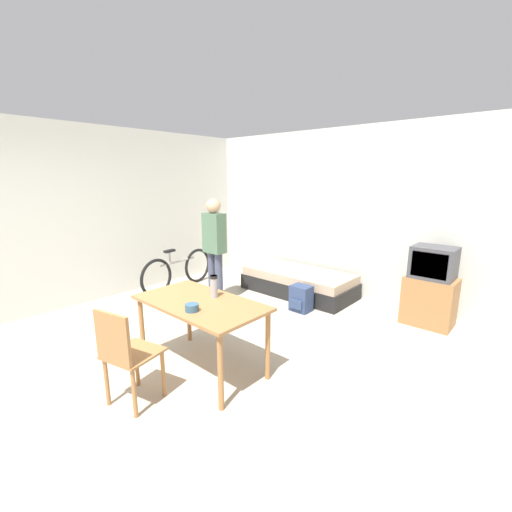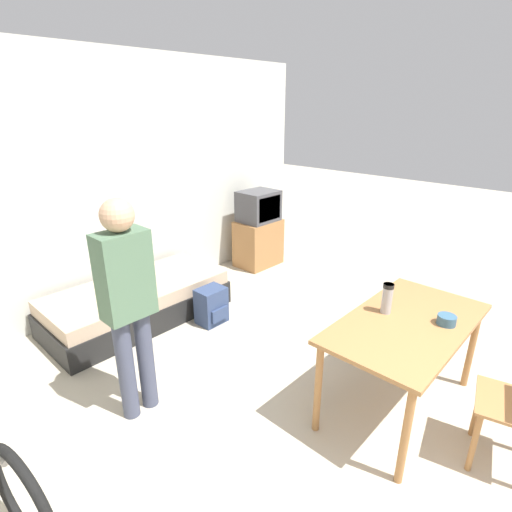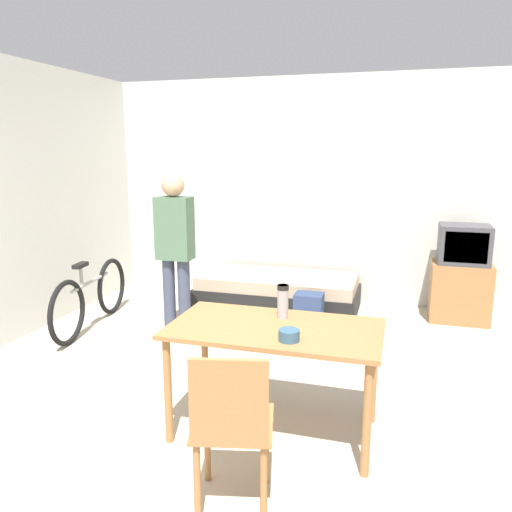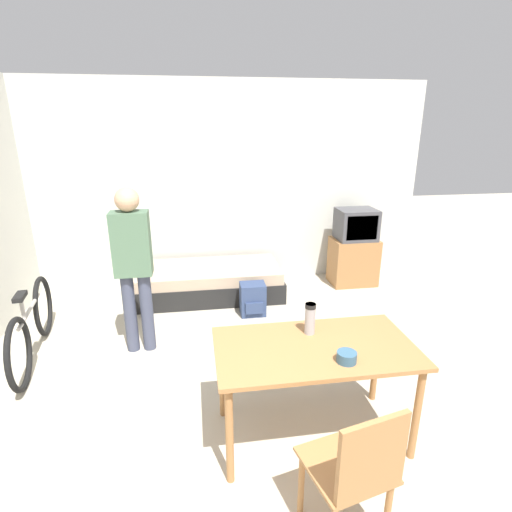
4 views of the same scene
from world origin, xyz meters
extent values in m
plane|color=#B2A893|center=(0.00, 0.00, 0.00)|extent=(20.00, 20.00, 0.00)
cube|color=silver|center=(0.00, 4.00, 1.35)|extent=(5.75, 0.06, 2.70)
cube|color=silver|center=(-2.40, 1.98, 1.35)|extent=(0.06, 4.97, 2.70)
cube|color=black|center=(-0.14, 3.45, 0.13)|extent=(1.87, 0.87, 0.26)
cube|color=tan|center=(-0.14, 3.45, 0.33)|extent=(1.81, 0.85, 0.14)
cube|color=#9E6B3D|center=(1.87, 3.57, 0.32)|extent=(0.61, 0.44, 0.65)
cube|color=#424247|center=(1.87, 3.57, 0.85)|extent=(0.51, 0.42, 0.41)
cube|color=black|center=(1.87, 3.37, 0.85)|extent=(0.42, 0.01, 0.32)
cube|color=#9E6B3D|center=(0.48, 0.85, 0.72)|extent=(1.35, 0.73, 0.03)
cylinder|color=#9E6B3D|center=(-0.14, 0.55, 0.35)|extent=(0.05, 0.05, 0.70)
cylinder|color=#9E6B3D|center=(1.09, 0.55, 0.35)|extent=(0.05, 0.05, 0.70)
cylinder|color=#9E6B3D|center=(-0.14, 1.16, 0.35)|extent=(0.05, 0.05, 0.70)
cylinder|color=#9E6B3D|center=(1.09, 1.16, 0.35)|extent=(0.05, 0.05, 0.70)
cube|color=#9E6B3D|center=(0.44, 0.14, 0.45)|extent=(0.49, 0.49, 0.02)
cube|color=#9E6B3D|center=(0.48, -0.05, 0.68)|extent=(0.37, 0.11, 0.43)
cylinder|color=#9E6B3D|center=(0.56, 0.34, 0.22)|extent=(0.04, 0.04, 0.44)
cylinder|color=#9E6B3D|center=(0.24, 0.26, 0.22)|extent=(0.04, 0.04, 0.44)
cylinder|color=#9E6B3D|center=(0.64, 0.01, 0.22)|extent=(0.04, 0.04, 0.44)
cylinder|color=#9E6B3D|center=(0.31, -0.06, 0.22)|extent=(0.04, 0.04, 0.44)
torus|color=black|center=(-1.92, 2.73, 0.32)|extent=(0.13, 0.64, 0.63)
torus|color=black|center=(-1.80, 1.77, 0.32)|extent=(0.13, 0.64, 0.63)
cylinder|color=gray|center=(-1.86, 2.25, 0.49)|extent=(0.13, 0.75, 0.04)
cylinder|color=gray|center=(-1.84, 2.08, 0.59)|extent=(0.04, 0.04, 0.20)
cube|color=black|center=(-1.84, 2.08, 0.71)|extent=(0.10, 0.21, 0.04)
cylinder|color=#3D4256|center=(-0.95, 2.24, 0.40)|extent=(0.12, 0.12, 0.80)
cylinder|color=#3D4256|center=(-0.79, 2.24, 0.40)|extent=(0.12, 0.12, 0.80)
cube|color=#4C6B51|center=(-0.87, 2.24, 1.10)|extent=(0.34, 0.20, 0.60)
sphere|color=tan|center=(-0.87, 2.24, 1.51)|extent=(0.22, 0.22, 0.22)
cylinder|color=#99999E|center=(0.49, 1.03, 0.85)|extent=(0.07, 0.07, 0.23)
cylinder|color=black|center=(0.49, 1.03, 0.95)|extent=(0.08, 0.08, 0.03)
cylinder|color=#335670|center=(0.61, 0.64, 0.77)|extent=(0.13, 0.13, 0.07)
cube|color=navy|center=(0.34, 2.83, 0.19)|extent=(0.29, 0.23, 0.39)
cube|color=navy|center=(0.34, 2.70, 0.13)|extent=(0.20, 0.03, 0.13)
camera|label=1|loc=(3.00, -1.15, 1.93)|focal=24.00mm
camera|label=2|loc=(-2.04, -0.04, 2.16)|focal=28.00mm
camera|label=3|loc=(1.21, -2.07, 1.84)|focal=35.00mm
camera|label=4|loc=(-0.28, -1.41, 2.16)|focal=28.00mm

